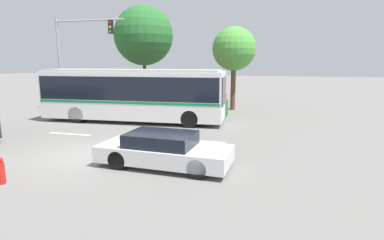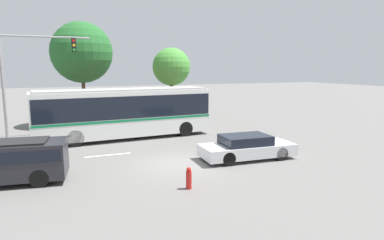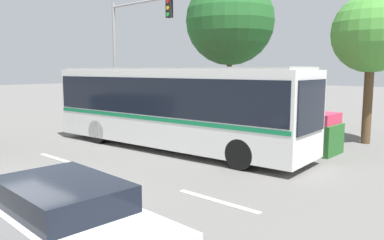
% 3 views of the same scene
% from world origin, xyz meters
% --- Properties ---
extents(ground_plane, '(140.00, 140.00, 0.00)m').
position_xyz_m(ground_plane, '(0.00, 0.00, 0.00)').
color(ground_plane, slate).
extents(city_bus, '(11.43, 3.17, 3.24)m').
position_xyz_m(city_bus, '(-1.15, 6.97, 1.85)').
color(city_bus, silver).
rests_on(city_bus, ground).
extents(sedan_foreground, '(4.87, 2.15, 1.23)m').
position_xyz_m(sedan_foreground, '(3.53, -0.42, 0.60)').
color(sedan_foreground, silver).
rests_on(sedan_foreground, ground).
extents(traffic_light_pole, '(5.52, 0.24, 6.80)m').
position_xyz_m(traffic_light_pole, '(-6.98, 9.61, 4.55)').
color(traffic_light_pole, gray).
rests_on(traffic_light_pole, ground).
extents(flowering_hedge, '(9.94, 1.49, 1.54)m').
position_xyz_m(flowering_hedge, '(-0.73, 10.08, 0.76)').
color(flowering_hedge, '#286028').
rests_on(flowering_hedge, ground).
extents(street_tree_left, '(4.78, 4.78, 8.16)m').
position_xyz_m(street_tree_left, '(-3.14, 13.46, 5.75)').
color(street_tree_left, brown).
rests_on(street_tree_left, ground).
extents(street_tree_centre, '(3.29, 3.29, 6.30)m').
position_xyz_m(street_tree_centre, '(4.25, 13.31, 4.62)').
color(street_tree_centre, brown).
rests_on(street_tree_centre, ground).
extents(fire_hydrant, '(0.22, 0.22, 0.86)m').
position_xyz_m(fire_hydrant, '(-0.78, -3.25, 0.41)').
color(fire_hydrant, red).
rests_on(fire_hydrant, ground).
extents(lane_stripe_near, '(2.40, 0.16, 0.01)m').
position_xyz_m(lane_stripe_near, '(-2.91, 2.98, 0.01)').
color(lane_stripe_near, silver).
rests_on(lane_stripe_near, ground).
extents(lane_stripe_mid, '(2.40, 0.16, 0.01)m').
position_xyz_m(lane_stripe_mid, '(3.99, 3.32, 0.01)').
color(lane_stripe_mid, silver).
rests_on(lane_stripe_mid, ground).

